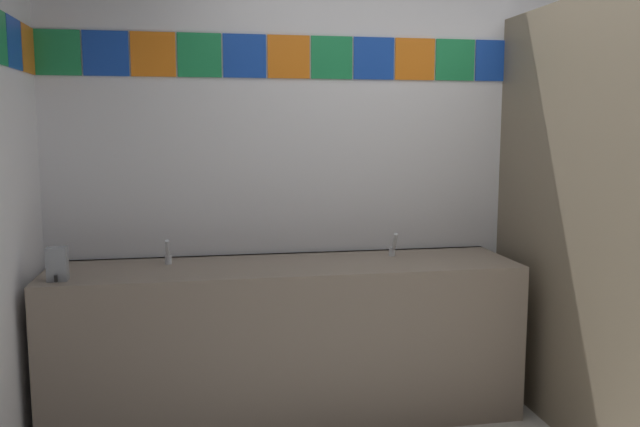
{
  "coord_description": "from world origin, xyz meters",
  "views": [
    {
      "loc": [
        -1.2,
        -2.19,
        1.54
      ],
      "look_at": [
        -0.66,
        0.85,
        1.13
      ],
      "focal_mm": 36.56,
      "sensor_mm": 36.0,
      "label": 1
    }
  ],
  "objects": [
    {
      "name": "vanity_counter",
      "position": [
        -0.78,
        1.15,
        0.42
      ],
      "size": [
        2.44,
        0.61,
        0.83
      ],
      "color": "gray",
      "rests_on": "ground_plane"
    },
    {
      "name": "faucet_right",
      "position": [
        -0.17,
        1.24,
        0.88
      ],
      "size": [
        0.04,
        0.1,
        0.14
      ],
      "color": "silver",
      "rests_on": "vanity_counter"
    },
    {
      "name": "wall_back",
      "position": [
        0.0,
        1.49,
        1.39
      ],
      "size": [
        4.11,
        0.09,
        2.77
      ],
      "color": "silver",
      "rests_on": "ground_plane"
    },
    {
      "name": "soap_dispenser",
      "position": [
        -1.88,
        0.96,
        0.91
      ],
      "size": [
        0.09,
        0.09,
        0.16
      ],
      "color": "gray",
      "rests_on": "vanity_counter"
    },
    {
      "name": "faucet_left",
      "position": [
        -1.39,
        1.24,
        0.88
      ],
      "size": [
        0.04,
        0.1,
        0.14
      ],
      "color": "silver",
      "rests_on": "vanity_counter"
    },
    {
      "name": "toilet",
      "position": [
        1.15,
        1.09,
        0.3
      ],
      "size": [
        0.39,
        0.49,
        0.74
      ],
      "color": "white",
      "rests_on": "ground_plane"
    },
    {
      "name": "stall_divider",
      "position": [
        0.72,
        0.41,
        1.08
      ],
      "size": [
        0.92,
        1.55,
        2.16
      ],
      "color": "#726651",
      "rests_on": "ground_plane"
    }
  ]
}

